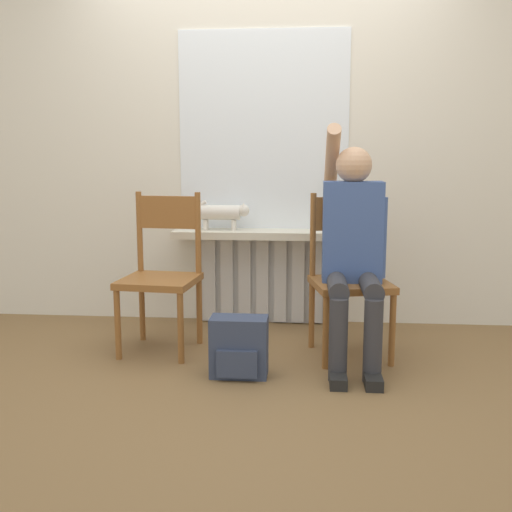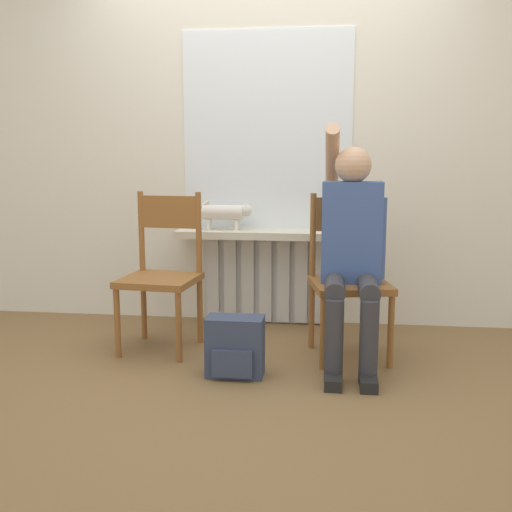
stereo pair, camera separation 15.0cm
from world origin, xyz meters
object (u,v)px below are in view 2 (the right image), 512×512
at_px(backpack, 235,347).
at_px(chair_left, 162,271).
at_px(person, 352,244).
at_px(cat, 226,213).
at_px(chair_right, 349,276).

bearing_deg(backpack, chair_left, 140.64).
height_order(chair_left, person, person).
distance_m(cat, backpack, 1.20).
height_order(chair_right, backpack, chair_right).
bearing_deg(person, cat, 140.90).
distance_m(chair_left, chair_right, 1.13).
bearing_deg(chair_left, cat, 68.48).
distance_m(chair_left, cat, 0.71).
xyz_separation_m(chair_right, backpack, (-0.61, -0.43, -0.32)).
xyz_separation_m(chair_right, person, (0.01, -0.11, 0.21)).
height_order(chair_left, backpack, chair_left).
relative_size(person, backpack, 4.19).
bearing_deg(chair_right, cat, 134.07).
height_order(cat, backpack, cat).
relative_size(chair_right, person, 0.71).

